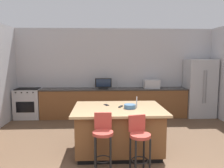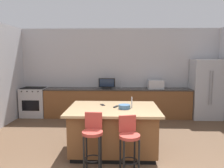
% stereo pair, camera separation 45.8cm
% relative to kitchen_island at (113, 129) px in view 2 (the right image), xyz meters
% --- Properties ---
extents(wall_back, '(6.88, 0.12, 2.82)m').
position_rel_kitchen_island_xyz_m(wall_back, '(0.11, 3.04, 0.95)').
color(wall_back, '#BCBCC1').
rests_on(wall_back, ground_plane).
extents(counter_back, '(4.59, 0.62, 0.92)m').
position_rel_kitchen_island_xyz_m(counter_back, '(0.06, 2.66, -0.00)').
color(counter_back, brown).
rests_on(counter_back, ground_plane).
extents(kitchen_island, '(1.78, 1.34, 0.91)m').
position_rel_kitchen_island_xyz_m(kitchen_island, '(0.00, 0.00, 0.00)').
color(kitchen_island, black).
rests_on(kitchen_island, ground_plane).
extents(refrigerator, '(0.88, 0.73, 1.83)m').
position_rel_kitchen_island_xyz_m(refrigerator, '(2.80, 2.62, 0.45)').
color(refrigerator, '#B7BABF').
rests_on(refrigerator, ground_plane).
extents(range_oven, '(0.77, 0.63, 0.94)m').
position_rel_kitchen_island_xyz_m(range_oven, '(-2.63, 2.66, 0.00)').
color(range_oven, '#B7BABF').
rests_on(range_oven, ground_plane).
extents(microwave, '(0.48, 0.36, 0.27)m').
position_rel_kitchen_island_xyz_m(microwave, '(1.25, 2.66, 0.59)').
color(microwave, '#B7BABF').
rests_on(microwave, counter_back).
extents(tv_monitor, '(0.51, 0.16, 0.33)m').
position_rel_kitchen_island_xyz_m(tv_monitor, '(-0.27, 2.61, 0.60)').
color(tv_monitor, black).
rests_on(tv_monitor, counter_back).
extents(sink_faucet_back, '(0.02, 0.02, 0.24)m').
position_rel_kitchen_island_xyz_m(sink_faucet_back, '(0.17, 2.76, 0.57)').
color(sink_faucet_back, '#B2B2B7').
rests_on(sink_faucet_back, counter_back).
extents(sink_faucet_island, '(0.02, 0.02, 0.22)m').
position_rel_kitchen_island_xyz_m(sink_faucet_island, '(0.36, 0.00, 0.55)').
color(sink_faucet_island, '#B2B2B7').
rests_on(sink_faucet_island, kitchen_island).
extents(bar_stool_left, '(0.34, 0.34, 0.99)m').
position_rel_kitchen_island_xyz_m(bar_stool_left, '(-0.32, -0.83, 0.13)').
color(bar_stool_left, '#B23D33').
rests_on(bar_stool_left, ground_plane).
extents(bar_stool_right, '(0.35, 0.37, 0.95)m').
position_rel_kitchen_island_xyz_m(bar_stool_right, '(0.28, -0.87, 0.11)').
color(bar_stool_right, '#B23D33').
rests_on(bar_stool_right, ground_plane).
extents(fruit_bowl, '(0.23, 0.23, 0.08)m').
position_rel_kitchen_island_xyz_m(fruit_bowl, '(0.22, -0.08, 0.48)').
color(fruit_bowl, '#3F668C').
rests_on(fruit_bowl, kitchen_island).
extents(cell_phone, '(0.12, 0.17, 0.01)m').
position_rel_kitchen_island_xyz_m(cell_phone, '(-0.24, 0.24, 0.45)').
color(cell_phone, black).
rests_on(cell_phone, kitchen_island).
extents(tv_remote, '(0.11, 0.17, 0.02)m').
position_rel_kitchen_island_xyz_m(tv_remote, '(0.05, 0.06, 0.45)').
color(tv_remote, black).
rests_on(tv_remote, kitchen_island).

